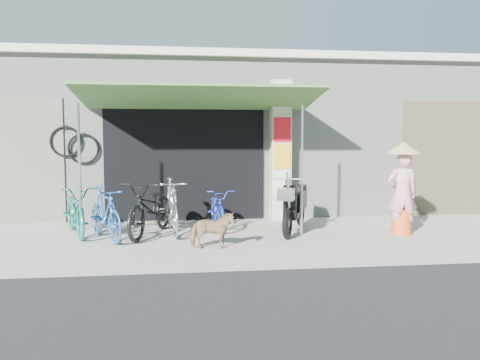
{
  "coord_description": "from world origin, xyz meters",
  "views": [
    {
      "loc": [
        -1.22,
        -7.51,
        1.75
      ],
      "look_at": [
        -0.2,
        1.0,
        1.0
      ],
      "focal_mm": 35.0,
      "sensor_mm": 36.0,
      "label": 1
    }
  ],
  "objects": [
    {
      "name": "bike_blue",
      "position": [
        -2.59,
        0.76,
        0.46
      ],
      "size": [
        1.1,
        1.57,
        0.93
      ],
      "primitive_type": "imported",
      "rotation": [
        0.0,
        0.0,
        0.48
      ],
      "color": "#205396",
      "rests_on": "ground"
    },
    {
      "name": "moped",
      "position": [
        0.86,
        1.07,
        0.49
      ],
      "size": [
        0.94,
        1.8,
        1.08
      ],
      "rotation": [
        0.0,
        0.0,
        -0.42
      ],
      "color": "black",
      "rests_on": "ground"
    },
    {
      "name": "shop_pillar",
      "position": [
        0.85,
        2.45,
        1.5
      ],
      "size": [
        0.42,
        0.44,
        3.0
      ],
      "color": "#BEB7A2",
      "rests_on": "ground"
    },
    {
      "name": "neighbour_right",
      "position": [
        5.0,
        2.59,
        1.3
      ],
      "size": [
        2.6,
        0.06,
        2.6
      ],
      "primitive_type": "cube",
      "color": "brown",
      "rests_on": "ground"
    },
    {
      "name": "street_dog",
      "position": [
        -0.79,
        -0.17,
        0.3
      ],
      "size": [
        0.72,
        0.35,
        0.6
      ],
      "primitive_type": "imported",
      "rotation": [
        0.0,
        0.0,
        1.53
      ],
      "color": "#966A4F",
      "rests_on": "ground"
    },
    {
      "name": "ground",
      "position": [
        0.0,
        0.0,
        0.0
      ],
      "size": [
        80.0,
        80.0,
        0.0
      ],
      "primitive_type": "plane",
      "color": "#AEA89D",
      "rests_on": "ground"
    },
    {
      "name": "bicycle_shop",
      "position": [
        -0.0,
        5.09,
        1.83
      ],
      "size": [
        12.3,
        5.3,
        3.66
      ],
      "color": "#9DA29A",
      "rests_on": "ground"
    },
    {
      "name": "awning",
      "position": [
        -0.9,
        1.63,
        2.51
      ],
      "size": [
        4.6,
        1.88,
        2.72
      ],
      "color": "#3B652D",
      "rests_on": "ground"
    },
    {
      "name": "nun",
      "position": [
        2.74,
        0.56,
        0.85
      ],
      "size": [
        0.64,
        0.64,
        1.7
      ],
      "rotation": [
        0.0,
        0.0,
        3.02
      ],
      "color": "#D48E98",
      "rests_on": "ground"
    },
    {
      "name": "bike_silver",
      "position": [
        -1.46,
        1.18,
        0.52
      ],
      "size": [
        0.71,
        1.77,
        1.03
      ],
      "primitive_type": "imported",
      "rotation": [
        0.0,
        0.0,
        0.13
      ],
      "color": "#B2B3B7",
      "rests_on": "ground"
    },
    {
      "name": "bike_teal",
      "position": [
        -3.2,
        1.24,
        0.46
      ],
      "size": [
        1.18,
        1.83,
        0.91
      ],
      "primitive_type": "imported",
      "rotation": [
        0.0,
        0.0,
        0.37
      ],
      "color": "#19736A",
      "rests_on": "ground"
    },
    {
      "name": "bike_navy",
      "position": [
        -0.57,
        1.52,
        0.4
      ],
      "size": [
        0.64,
        1.56,
        0.8
      ],
      "primitive_type": "imported",
      "rotation": [
        0.0,
        0.0,
        0.07
      ],
      "color": "#22389F",
      "rests_on": "ground"
    },
    {
      "name": "bike_black",
      "position": [
        -1.82,
        1.02,
        0.5
      ],
      "size": [
        1.22,
        2.02,
        1.0
      ],
      "primitive_type": "imported",
      "rotation": [
        0.0,
        0.0,
        -0.31
      ],
      "color": "black",
      "rests_on": "ground"
    }
  ]
}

